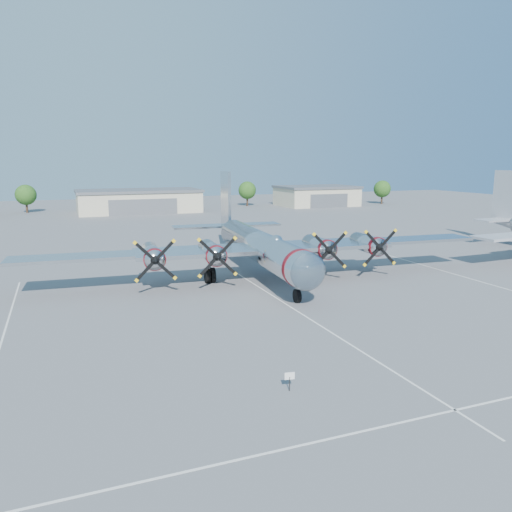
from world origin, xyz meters
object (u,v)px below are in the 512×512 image
object	(u,v)px
hangar_center	(139,201)
info_placard	(290,378)
tree_west	(26,195)
tree_east	(247,190)
hangar_east	(316,196)
main_bomber_b29	(258,274)
tree_far_east	(382,189)

from	to	relation	value
hangar_center	info_placard	xyz separation A→B (m)	(-6.77, -99.01, -1.97)
tree_west	tree_east	xyz separation A→B (m)	(55.00, -2.00, 0.00)
hangar_east	info_placard	distance (m)	113.16
main_bomber_b29	info_placard	world-z (taller)	main_bomber_b29
tree_far_east	main_bomber_b29	size ratio (longest dim) A/B	0.14
hangar_east	main_bomber_b29	bearing A→B (deg)	-122.46
hangar_east	tree_far_east	xyz separation A→B (m)	(20.00, -1.96, 1.51)
tree_far_east	main_bomber_b29	distance (m)	96.70
tree_west	info_placard	size ratio (longest dim) A/B	6.29
tree_east	main_bomber_b29	bearing A→B (deg)	-109.68
tree_east	hangar_center	bearing A→B (deg)	-168.62
tree_west	main_bomber_b29	bearing A→B (deg)	-71.50
info_placard	main_bomber_b29	bearing A→B (deg)	82.71
tree_west	tree_east	bearing A→B (deg)	-2.08
tree_west	tree_east	world-z (taller)	same
hangar_center	tree_far_east	world-z (taller)	tree_far_east
main_bomber_b29	info_placard	distance (m)	27.96
main_bomber_b29	hangar_center	bearing A→B (deg)	95.75
hangar_center	main_bomber_b29	xyz separation A→B (m)	(1.93, -72.44, -2.71)
hangar_east	tree_west	world-z (taller)	tree_west
hangar_east	tree_east	distance (m)	19.04
tree_west	hangar_east	bearing A→B (deg)	-6.28
hangar_center	tree_far_east	distance (m)	68.05
tree_west	tree_far_east	xyz separation A→B (m)	(93.00, -10.00, 0.00)
hangar_center	tree_west	world-z (taller)	tree_west
tree_east	info_placard	xyz separation A→B (m)	(-36.77, -105.04, -3.48)
hangar_east	tree_east	bearing A→B (deg)	161.46
hangar_east	tree_west	xyz separation A→B (m)	(-73.00, 8.04, 1.51)
hangar_center	hangar_east	distance (m)	48.00
tree_east	tree_far_east	size ratio (longest dim) A/B	1.00
tree_east	hangar_east	bearing A→B (deg)	-18.54
hangar_center	main_bomber_b29	world-z (taller)	main_bomber_b29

